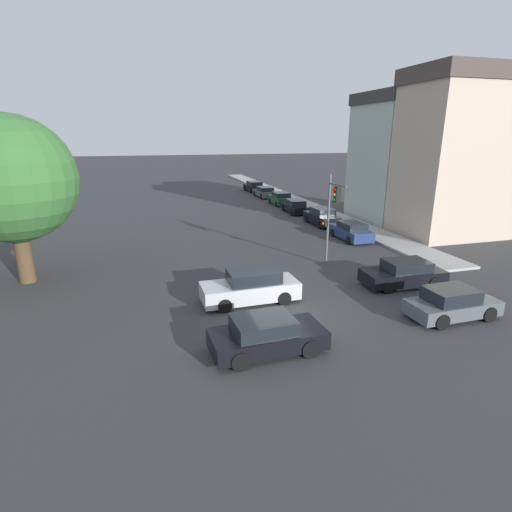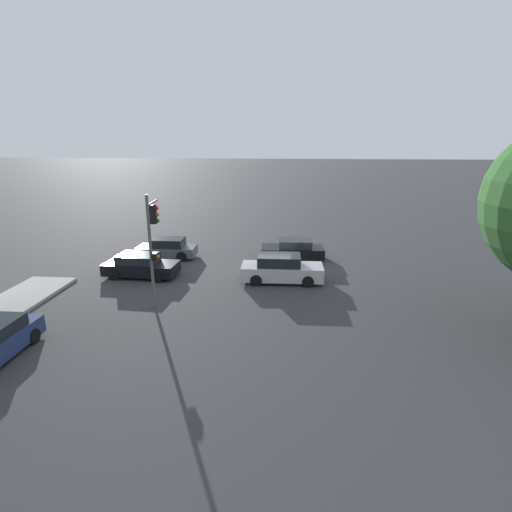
{
  "view_description": "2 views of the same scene",
  "coord_description": "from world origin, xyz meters",
  "px_view_note": "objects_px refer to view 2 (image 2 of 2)",
  "views": [
    {
      "loc": [
        -5.33,
        -15.03,
        7.69
      ],
      "look_at": [
        0.21,
        4.49,
        1.52
      ],
      "focal_mm": 28.0,
      "sensor_mm": 36.0,
      "label": 1
    },
    {
      "loc": [
        -1.26,
        23.79,
        7.86
      ],
      "look_at": [
        0.54,
        4.19,
        2.09
      ],
      "focal_mm": 28.0,
      "sensor_mm": 36.0,
      "label": 2
    }
  ],
  "objects_px": {
    "traffic_signal": "(153,235)",
    "crossing_car_2": "(141,266)",
    "crossing_car_1": "(293,250)",
    "crossing_car_3": "(167,249)",
    "crossing_car_0": "(281,269)"
  },
  "relations": [
    {
      "from": "crossing_car_3",
      "to": "crossing_car_2",
      "type": "bearing_deg",
      "value": 83.14
    },
    {
      "from": "traffic_signal",
      "to": "crossing_car_2",
      "type": "height_order",
      "value": "traffic_signal"
    },
    {
      "from": "crossing_car_0",
      "to": "crossing_car_2",
      "type": "bearing_deg",
      "value": 177.75
    },
    {
      "from": "crossing_car_0",
      "to": "crossing_car_1",
      "type": "height_order",
      "value": "crossing_car_0"
    },
    {
      "from": "crossing_car_0",
      "to": "crossing_car_2",
      "type": "distance_m",
      "value": 8.34
    },
    {
      "from": "crossing_car_0",
      "to": "crossing_car_2",
      "type": "height_order",
      "value": "crossing_car_0"
    },
    {
      "from": "crossing_car_2",
      "to": "crossing_car_3",
      "type": "distance_m",
      "value": 3.99
    },
    {
      "from": "crossing_car_0",
      "to": "crossing_car_1",
      "type": "distance_m",
      "value": 4.66
    },
    {
      "from": "traffic_signal",
      "to": "crossing_car_2",
      "type": "distance_m",
      "value": 5.5
    },
    {
      "from": "crossing_car_3",
      "to": "traffic_signal",
      "type": "bearing_deg",
      "value": 102.57
    },
    {
      "from": "traffic_signal",
      "to": "crossing_car_2",
      "type": "relative_size",
      "value": 1.26
    },
    {
      "from": "crossing_car_2",
      "to": "crossing_car_3",
      "type": "xyz_separation_m",
      "value": [
        -0.39,
        -3.97,
        -0.01
      ]
    },
    {
      "from": "crossing_car_0",
      "to": "crossing_car_3",
      "type": "bearing_deg",
      "value": 151.4
    },
    {
      "from": "traffic_signal",
      "to": "crossing_car_2",
      "type": "bearing_deg",
      "value": 115.88
    },
    {
      "from": "crossing_car_1",
      "to": "crossing_car_2",
      "type": "relative_size",
      "value": 0.99
    }
  ]
}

